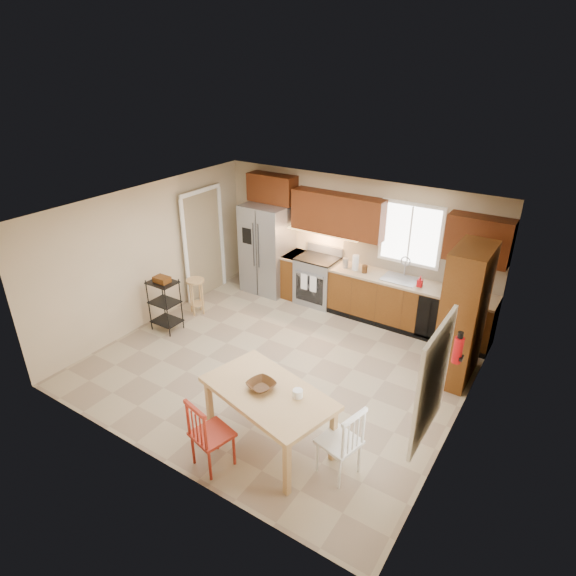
# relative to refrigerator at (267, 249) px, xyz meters

# --- Properties ---
(floor) EXTENTS (5.50, 5.50, 0.00)m
(floor) POSITION_rel_refrigerator_xyz_m (1.70, -2.12, -0.91)
(floor) COLOR tan
(floor) RESTS_ON ground
(ceiling) EXTENTS (5.50, 5.00, 0.02)m
(ceiling) POSITION_rel_refrigerator_xyz_m (1.70, -2.12, 1.59)
(ceiling) COLOR silver
(ceiling) RESTS_ON ground
(wall_back) EXTENTS (5.50, 0.02, 2.50)m
(wall_back) POSITION_rel_refrigerator_xyz_m (1.70, 0.38, 0.34)
(wall_back) COLOR #CCB793
(wall_back) RESTS_ON ground
(wall_front) EXTENTS (5.50, 0.02, 2.50)m
(wall_front) POSITION_rel_refrigerator_xyz_m (1.70, -4.62, 0.34)
(wall_front) COLOR #CCB793
(wall_front) RESTS_ON ground
(wall_left) EXTENTS (0.02, 5.00, 2.50)m
(wall_left) POSITION_rel_refrigerator_xyz_m (-1.05, -2.12, 0.34)
(wall_left) COLOR #CCB793
(wall_left) RESTS_ON ground
(wall_right) EXTENTS (0.02, 5.00, 2.50)m
(wall_right) POSITION_rel_refrigerator_xyz_m (4.45, -2.12, 0.34)
(wall_right) COLOR #CCB793
(wall_right) RESTS_ON ground
(refrigerator) EXTENTS (0.92, 0.75, 1.82)m
(refrigerator) POSITION_rel_refrigerator_xyz_m (0.00, 0.00, 0.00)
(refrigerator) COLOR gray
(refrigerator) RESTS_ON floor
(range_stove) EXTENTS (0.76, 0.63, 0.92)m
(range_stove) POSITION_rel_refrigerator_xyz_m (1.15, 0.06, -0.45)
(range_stove) COLOR gray
(range_stove) RESTS_ON floor
(base_cabinet_narrow) EXTENTS (0.30, 0.60, 0.90)m
(base_cabinet_narrow) POSITION_rel_refrigerator_xyz_m (0.60, 0.08, -0.46)
(base_cabinet_narrow) COLOR #5E3311
(base_cabinet_narrow) RESTS_ON floor
(base_cabinet_run) EXTENTS (2.92, 0.60, 0.90)m
(base_cabinet_run) POSITION_rel_refrigerator_xyz_m (2.99, 0.08, -0.46)
(base_cabinet_run) COLOR #5E3311
(base_cabinet_run) RESTS_ON floor
(dishwasher) EXTENTS (0.60, 0.02, 0.78)m
(dishwasher) POSITION_rel_refrigerator_xyz_m (3.55, -0.22, -0.46)
(dishwasher) COLOR black
(dishwasher) RESTS_ON floor
(backsplash) EXTENTS (2.92, 0.03, 0.55)m
(backsplash) POSITION_rel_refrigerator_xyz_m (2.99, 0.36, 0.27)
(backsplash) COLOR beige
(backsplash) RESTS_ON wall_back
(upper_over_fridge) EXTENTS (1.00, 0.35, 0.55)m
(upper_over_fridge) POSITION_rel_refrigerator_xyz_m (0.00, 0.20, 1.19)
(upper_over_fridge) COLOR #55250E
(upper_over_fridge) RESTS_ON wall_back
(upper_left_block) EXTENTS (1.80, 0.35, 0.75)m
(upper_left_block) POSITION_rel_refrigerator_xyz_m (1.45, 0.20, 0.92)
(upper_left_block) COLOR #55250E
(upper_left_block) RESTS_ON wall_back
(upper_right_block) EXTENTS (1.00, 0.35, 0.75)m
(upper_right_block) POSITION_rel_refrigerator_xyz_m (3.95, 0.20, 0.92)
(upper_right_block) COLOR #55250E
(upper_right_block) RESTS_ON wall_back
(window_back) EXTENTS (1.12, 0.04, 1.12)m
(window_back) POSITION_rel_refrigerator_xyz_m (2.80, 0.35, 0.74)
(window_back) COLOR white
(window_back) RESTS_ON wall_back
(sink) EXTENTS (0.62, 0.46, 0.16)m
(sink) POSITION_rel_refrigerator_xyz_m (2.80, 0.08, -0.05)
(sink) COLOR gray
(sink) RESTS_ON base_cabinet_run
(undercab_glow) EXTENTS (1.60, 0.30, 0.01)m
(undercab_glow) POSITION_rel_refrigerator_xyz_m (1.15, 0.17, 0.52)
(undercab_glow) COLOR #FFBF66
(undercab_glow) RESTS_ON wall_back
(soap_bottle) EXTENTS (0.09, 0.09, 0.19)m
(soap_bottle) POSITION_rel_refrigerator_xyz_m (3.18, -0.02, 0.09)
(soap_bottle) COLOR #AE0C10
(soap_bottle) RESTS_ON base_cabinet_run
(paper_towel) EXTENTS (0.12, 0.12, 0.28)m
(paper_towel) POSITION_rel_refrigerator_xyz_m (1.95, 0.03, 0.13)
(paper_towel) COLOR white
(paper_towel) RESTS_ON base_cabinet_run
(canister_steel) EXTENTS (0.11, 0.11, 0.18)m
(canister_steel) POSITION_rel_refrigerator_xyz_m (1.75, 0.03, 0.08)
(canister_steel) COLOR gray
(canister_steel) RESTS_ON base_cabinet_run
(canister_wood) EXTENTS (0.10, 0.10, 0.14)m
(canister_wood) POSITION_rel_refrigerator_xyz_m (2.15, -0.00, 0.06)
(canister_wood) COLOR #482813
(canister_wood) RESTS_ON base_cabinet_run
(pantry) EXTENTS (0.50, 0.95, 2.10)m
(pantry) POSITION_rel_refrigerator_xyz_m (4.13, -0.93, 0.14)
(pantry) COLOR #5E3311
(pantry) RESTS_ON floor
(fire_extinguisher) EXTENTS (0.12, 0.12, 0.36)m
(fire_extinguisher) POSITION_rel_refrigerator_xyz_m (4.33, -1.98, 0.19)
(fire_extinguisher) COLOR #AE0C10
(fire_extinguisher) RESTS_ON wall_right
(window_right) EXTENTS (0.04, 1.02, 1.32)m
(window_right) POSITION_rel_refrigerator_xyz_m (4.38, -3.27, 0.54)
(window_right) COLOR white
(window_right) RESTS_ON wall_right
(doorway) EXTENTS (0.04, 0.95, 2.10)m
(doorway) POSITION_rel_refrigerator_xyz_m (-0.97, -0.82, 0.14)
(doorway) COLOR #8C7A59
(doorway) RESTS_ON wall_left
(dining_table) EXTENTS (1.79, 1.27, 0.79)m
(dining_table) POSITION_rel_refrigerator_xyz_m (2.58, -3.64, -0.51)
(dining_table) COLOR tan
(dining_table) RESTS_ON floor
(chair_red) EXTENTS (0.54, 0.54, 0.95)m
(chair_red) POSITION_rel_refrigerator_xyz_m (2.23, -4.29, -0.43)
(chair_red) COLOR maroon
(chair_red) RESTS_ON floor
(chair_white) EXTENTS (0.54, 0.54, 0.95)m
(chair_white) POSITION_rel_refrigerator_xyz_m (3.53, -3.59, -0.43)
(chair_white) COLOR white
(chair_white) RESTS_ON floor
(table_bowl) EXTENTS (0.40, 0.40, 0.08)m
(table_bowl) POSITION_rel_refrigerator_xyz_m (2.48, -3.64, -0.11)
(table_bowl) COLOR #482813
(table_bowl) RESTS_ON dining_table
(table_jar) EXTENTS (0.15, 0.15, 0.14)m
(table_jar) POSITION_rel_refrigerator_xyz_m (2.93, -3.54, -0.08)
(table_jar) COLOR white
(table_jar) RESTS_ON dining_table
(bar_stool) EXTENTS (0.41, 0.41, 0.70)m
(bar_stool) POSITION_rel_refrigerator_xyz_m (-0.53, -1.59, -0.56)
(bar_stool) COLOR tan
(bar_stool) RESTS_ON floor
(utility_cart) EXTENTS (0.49, 0.38, 0.97)m
(utility_cart) POSITION_rel_refrigerator_xyz_m (-0.57, -2.33, -0.42)
(utility_cart) COLOR black
(utility_cart) RESTS_ON floor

